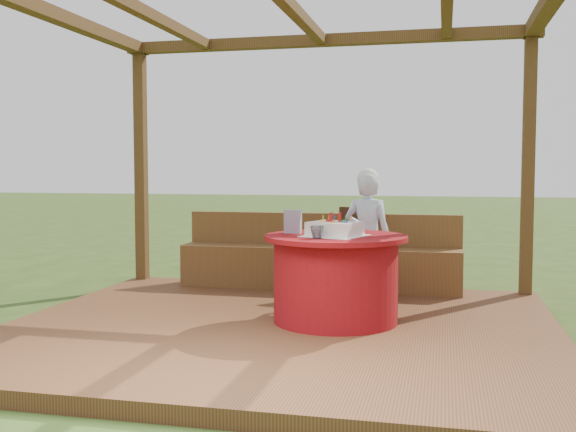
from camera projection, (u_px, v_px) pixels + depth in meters
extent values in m
plane|color=#2C4517|center=(281.00, 338.00, 5.59)|extent=(60.00, 60.00, 0.00)
cube|color=brown|center=(281.00, 331.00, 5.59)|extent=(4.50, 4.00, 0.12)
cube|color=brown|center=(141.00, 167.00, 7.80)|extent=(0.12, 0.12, 2.60)
cube|color=brown|center=(528.00, 167.00, 6.84)|extent=(0.12, 0.12, 2.60)
cube|color=brown|center=(322.00, 41.00, 7.22)|extent=(4.50, 0.14, 0.12)
cube|color=brown|center=(44.00, 11.00, 5.88)|extent=(0.14, 4.00, 0.12)
cube|color=brown|center=(132.00, 6.00, 5.69)|extent=(0.10, 3.70, 0.10)
cube|color=brown|center=(319.00, 268.00, 7.22)|extent=(3.00, 0.42, 0.45)
cube|color=brown|center=(322.00, 229.00, 7.37)|extent=(3.00, 0.06, 0.35)
cylinder|color=maroon|center=(336.00, 281.00, 5.64)|extent=(1.04, 1.04, 0.69)
cylinder|color=maroon|center=(336.00, 238.00, 5.62)|extent=(1.19, 1.19, 0.04)
cube|color=#371E11|center=(353.00, 253.00, 6.72)|extent=(0.53, 0.53, 0.05)
cylinder|color=#371E11|center=(330.00, 276.00, 6.66)|extent=(0.04, 0.04, 0.44)
cylinder|color=#371E11|center=(363.00, 279.00, 6.50)|extent=(0.04, 0.04, 0.44)
cylinder|color=#371E11|center=(343.00, 272.00, 6.97)|extent=(0.04, 0.04, 0.44)
cylinder|color=#371E11|center=(375.00, 274.00, 6.82)|extent=(0.04, 0.04, 0.44)
cube|color=#371E11|center=(360.00, 229.00, 6.89)|extent=(0.44, 0.14, 0.45)
imported|color=#9EC5EA|center=(368.00, 238.00, 6.46)|extent=(0.50, 0.38, 1.24)
sphere|color=white|center=(368.00, 179.00, 6.42)|extent=(0.21, 0.21, 0.21)
cube|color=white|center=(335.00, 236.00, 5.54)|extent=(0.57, 0.57, 0.01)
cube|color=white|center=(335.00, 229.00, 5.53)|extent=(0.47, 0.43, 0.11)
cylinder|color=red|center=(331.00, 217.00, 5.57)|extent=(0.03, 0.03, 0.08)
cylinder|color=red|center=(340.00, 217.00, 5.56)|extent=(0.03, 0.03, 0.08)
sphere|color=yellow|center=(321.00, 221.00, 5.49)|extent=(0.04, 0.04, 0.04)
sphere|color=orange|center=(333.00, 221.00, 5.46)|extent=(0.04, 0.04, 0.04)
sphere|color=blue|center=(346.00, 221.00, 5.46)|extent=(0.04, 0.04, 0.04)
sphere|color=red|center=(328.00, 220.00, 5.56)|extent=(0.04, 0.04, 0.04)
sphere|color=green|center=(344.00, 220.00, 5.54)|extent=(0.04, 0.04, 0.04)
cube|color=#C07CA2|center=(293.00, 222.00, 5.79)|extent=(0.14, 0.09, 0.20)
imported|color=silver|center=(317.00, 232.00, 5.33)|extent=(0.13, 0.13, 0.10)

